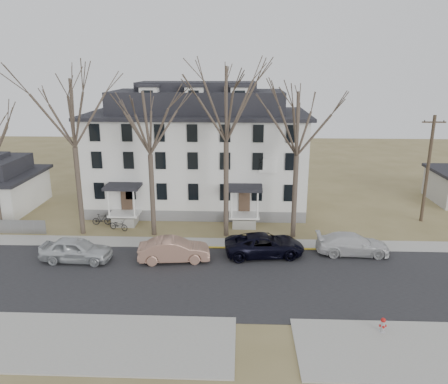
{
  "coord_description": "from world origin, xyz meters",
  "views": [
    {
      "loc": [
        2.2,
        -23.83,
        13.6
      ],
      "look_at": [
        0.86,
        9.0,
        3.98
      ],
      "focal_mm": 35.0,
      "sensor_mm": 36.0,
      "label": 1
    }
  ],
  "objects_px": {
    "tree_far_left": "(71,108)",
    "fire_hydrant": "(383,325)",
    "tree_mid_left": "(149,118)",
    "car_silver": "(76,250)",
    "boarding_house": "(198,152)",
    "utility_pole_far": "(428,168)",
    "car_tan": "(174,250)",
    "car_white": "(352,244)",
    "car_navy": "(264,245)",
    "bicycle_right": "(102,220)",
    "bicycle_left": "(119,225)",
    "tree_mid_right": "(298,119)",
    "tree_center": "(226,99)"
  },
  "relations": [
    {
      "from": "tree_mid_left",
      "to": "car_tan",
      "type": "distance_m",
      "value": 10.42
    },
    {
      "from": "tree_center",
      "to": "boarding_house",
      "type": "bearing_deg",
      "value": 110.2
    },
    {
      "from": "tree_mid_left",
      "to": "car_silver",
      "type": "distance_m",
      "value": 11.21
    },
    {
      "from": "tree_center",
      "to": "car_tan",
      "type": "xyz_separation_m",
      "value": [
        -3.54,
        -5.07,
        -10.25
      ]
    },
    {
      "from": "tree_mid_left",
      "to": "fire_hydrant",
      "type": "bearing_deg",
      "value": -42.16
    },
    {
      "from": "car_navy",
      "to": "bicycle_right",
      "type": "distance_m",
      "value": 15.1
    },
    {
      "from": "car_tan",
      "to": "car_white",
      "type": "xyz_separation_m",
      "value": [
        13.05,
        1.75,
        -0.06
      ]
    },
    {
      "from": "car_white",
      "to": "fire_hydrant",
      "type": "relative_size",
      "value": 6.01
    },
    {
      "from": "tree_mid_left",
      "to": "tree_center",
      "type": "distance_m",
      "value": 6.18
    },
    {
      "from": "bicycle_left",
      "to": "boarding_house",
      "type": "bearing_deg",
      "value": -18.97
    },
    {
      "from": "car_silver",
      "to": "bicycle_left",
      "type": "height_order",
      "value": "car_silver"
    },
    {
      "from": "bicycle_right",
      "to": "car_white",
      "type": "bearing_deg",
      "value": -108.54
    },
    {
      "from": "boarding_house",
      "to": "car_silver",
      "type": "height_order",
      "value": "boarding_house"
    },
    {
      "from": "car_tan",
      "to": "car_white",
      "type": "height_order",
      "value": "car_tan"
    },
    {
      "from": "boarding_house",
      "to": "fire_hydrant",
      "type": "height_order",
      "value": "boarding_house"
    },
    {
      "from": "bicycle_left",
      "to": "fire_hydrant",
      "type": "distance_m",
      "value": 22.73
    },
    {
      "from": "utility_pole_far",
      "to": "car_navy",
      "type": "bearing_deg",
      "value": -151.07
    },
    {
      "from": "boarding_house",
      "to": "utility_pole_far",
      "type": "height_order",
      "value": "boarding_house"
    },
    {
      "from": "tree_far_left",
      "to": "car_tan",
      "type": "xyz_separation_m",
      "value": [
        8.46,
        -5.07,
        -9.51
      ]
    },
    {
      "from": "tree_center",
      "to": "bicycle_left",
      "type": "bearing_deg",
      "value": 175.51
    },
    {
      "from": "fire_hydrant",
      "to": "car_white",
      "type": "bearing_deg",
      "value": 85.43
    },
    {
      "from": "tree_mid_right",
      "to": "car_navy",
      "type": "xyz_separation_m",
      "value": [
        -2.53,
        -3.83,
        -8.79
      ]
    },
    {
      "from": "fire_hydrant",
      "to": "car_silver",
      "type": "bearing_deg",
      "value": 157.54
    },
    {
      "from": "boarding_house",
      "to": "tree_far_left",
      "type": "height_order",
      "value": "tree_far_left"
    },
    {
      "from": "boarding_house",
      "to": "car_tan",
      "type": "distance_m",
      "value": 13.99
    },
    {
      "from": "tree_far_left",
      "to": "fire_hydrant",
      "type": "bearing_deg",
      "value": -32.75
    },
    {
      "from": "tree_far_left",
      "to": "bicycle_right",
      "type": "relative_size",
      "value": 8.22
    },
    {
      "from": "tree_far_left",
      "to": "bicycle_left",
      "type": "height_order",
      "value": "tree_far_left"
    },
    {
      "from": "boarding_house",
      "to": "car_tan",
      "type": "height_order",
      "value": "boarding_house"
    },
    {
      "from": "car_navy",
      "to": "car_white",
      "type": "relative_size",
      "value": 1.09
    },
    {
      "from": "car_tan",
      "to": "car_silver",
      "type": "bearing_deg",
      "value": 85.33
    },
    {
      "from": "bicycle_right",
      "to": "car_tan",
      "type": "bearing_deg",
      "value": -137.42
    },
    {
      "from": "tree_far_left",
      "to": "bicycle_right",
      "type": "distance_m",
      "value": 10.08
    },
    {
      "from": "tree_far_left",
      "to": "bicycle_right",
      "type": "bearing_deg",
      "value": 62.36
    },
    {
      "from": "boarding_house",
      "to": "tree_far_left",
      "type": "bearing_deg",
      "value": -137.82
    },
    {
      "from": "fire_hydrant",
      "to": "tree_mid_right",
      "type": "bearing_deg",
      "value": 103.56
    },
    {
      "from": "car_white",
      "to": "tree_mid_right",
      "type": "bearing_deg",
      "value": 51.63
    },
    {
      "from": "boarding_house",
      "to": "car_tan",
      "type": "bearing_deg",
      "value": -92.33
    },
    {
      "from": "tree_mid_left",
      "to": "fire_hydrant",
      "type": "relative_size",
      "value": 14.37
    },
    {
      "from": "tree_mid_left",
      "to": "car_silver",
      "type": "relative_size",
      "value": 2.52
    },
    {
      "from": "car_silver",
      "to": "bicycle_right",
      "type": "xyz_separation_m",
      "value": [
        -0.46,
        7.31,
        -0.36
      ]
    },
    {
      "from": "tree_far_left",
      "to": "car_silver",
      "type": "bearing_deg",
      "value": -74.65
    },
    {
      "from": "tree_far_left",
      "to": "car_navy",
      "type": "distance_m",
      "value": 18.16
    },
    {
      "from": "fire_hydrant",
      "to": "tree_mid_left",
      "type": "bearing_deg",
      "value": 137.84
    },
    {
      "from": "tree_mid_left",
      "to": "bicycle_right",
      "type": "relative_size",
      "value": 7.63
    },
    {
      "from": "car_silver",
      "to": "fire_hydrant",
      "type": "height_order",
      "value": "car_silver"
    },
    {
      "from": "tree_far_left",
      "to": "fire_hydrant",
      "type": "height_order",
      "value": "tree_far_left"
    },
    {
      "from": "car_white",
      "to": "bicycle_right",
      "type": "distance_m",
      "value": 21.16
    },
    {
      "from": "tree_mid_right",
      "to": "car_tan",
      "type": "xyz_separation_m",
      "value": [
        -9.04,
        -5.07,
        -8.77
      ]
    },
    {
      "from": "car_silver",
      "to": "bicycle_left",
      "type": "bearing_deg",
      "value": -9.98
    }
  ]
}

